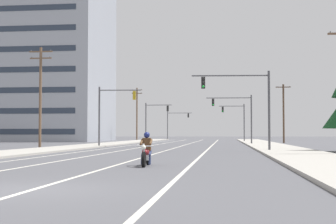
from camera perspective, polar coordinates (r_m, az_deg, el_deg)
ground_plane at (r=12.81m, az=-15.74°, el=-8.67°), size 400.00×400.00×0.00m
lane_stripe_center at (r=57.00m, az=1.82°, el=-3.87°), size 0.16×100.00×0.01m
lane_stripe_left at (r=57.41m, az=-1.73°, el=-3.86°), size 0.16×100.00×0.01m
lane_stripe_right at (r=56.82m, az=5.11°, el=-3.87°), size 0.16×100.00×0.01m
lane_stripe_far_left at (r=57.83m, az=-4.20°, el=-3.85°), size 0.16×100.00×0.01m
sidewalk_kerb_right at (r=52.02m, az=11.81°, el=-3.88°), size 4.40×110.00×0.14m
sidewalk_kerb_left at (r=53.75m, az=-8.88°, el=-3.86°), size 4.40×110.00×0.14m
motorcycle_with_rider at (r=21.21m, az=-2.54°, el=-4.67°), size 0.70×2.19×1.46m
traffic_signal_near_right at (r=38.39m, az=8.98°, el=1.69°), size 6.00×0.68×6.20m
traffic_signal_near_left at (r=51.21m, az=-6.59°, el=0.53°), size 4.36×0.57×6.20m
traffic_signal_mid_right at (r=62.50m, az=8.08°, el=0.07°), size 5.71×0.49×6.20m
traffic_signal_mid_left at (r=77.88m, az=-1.72°, el=-0.51°), size 4.21×0.45×6.20m
traffic_signal_far_right at (r=81.48m, az=7.97°, el=-0.58°), size 4.19×0.56×6.20m
traffic_signal_far_left at (r=108.48m, az=0.78°, el=-1.02°), size 5.49×0.37×6.20m
utility_pole_left_near at (r=49.47m, az=-14.52°, el=2.09°), size 2.34×0.26×9.76m
utility_pole_right_far at (r=72.15m, az=13.20°, el=-0.02°), size 2.13×0.26×8.39m
utility_pole_left_far at (r=94.34m, az=-3.61°, el=-0.04°), size 2.02×0.26×10.08m
apartment_building_far_left_block at (r=93.00m, az=-14.93°, el=6.10°), size 25.08×20.53×30.25m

